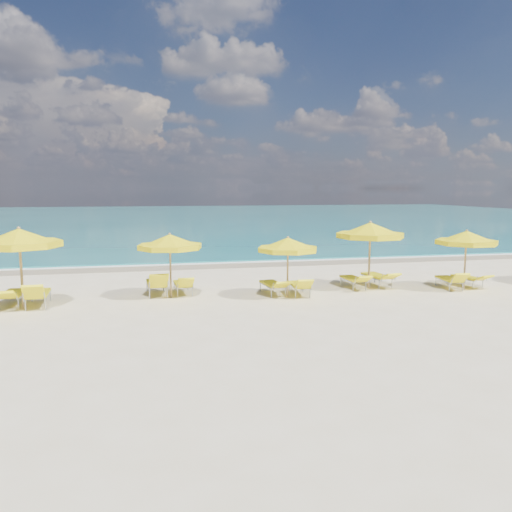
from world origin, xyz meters
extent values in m
plane|color=beige|center=(0.00, 0.00, 0.00)|extent=(120.00, 120.00, 0.00)
cube|color=#146F72|center=(0.00, 48.00, 0.00)|extent=(120.00, 80.00, 0.30)
cube|color=tan|center=(0.00, 7.40, 0.00)|extent=(120.00, 2.60, 0.01)
cube|color=white|center=(0.00, 8.20, 0.00)|extent=(120.00, 1.20, 0.03)
cube|color=white|center=(-6.00, 17.00, 0.00)|extent=(14.00, 0.36, 0.05)
cube|color=white|center=(8.00, 24.00, 0.00)|extent=(18.00, 0.30, 0.05)
cylinder|color=tan|center=(-7.87, -0.33, 1.24)|extent=(0.08, 0.08, 2.47)
cone|color=#FFED0D|center=(-7.87, -0.33, 2.28)|extent=(2.70, 2.70, 0.49)
cylinder|color=#FFED0D|center=(-7.87, -0.33, 2.03)|extent=(2.72, 2.72, 0.20)
sphere|color=tan|center=(-7.87, -0.33, 2.53)|extent=(0.11, 0.11, 0.11)
cylinder|color=tan|center=(-3.26, 0.32, 1.08)|extent=(0.07, 0.07, 2.16)
cone|color=#FFED0D|center=(-3.26, 0.32, 1.98)|extent=(2.57, 2.57, 0.43)
cylinder|color=#FFED0D|center=(-3.26, 0.32, 1.77)|extent=(2.59, 2.59, 0.17)
sphere|color=tan|center=(-3.26, 0.32, 2.20)|extent=(0.10, 0.10, 0.10)
cylinder|color=tan|center=(0.69, -0.48, 1.02)|extent=(0.06, 0.06, 2.04)
cone|color=#FFED0D|center=(0.69, -0.48, 1.88)|extent=(2.14, 2.14, 0.41)
cylinder|color=#FFED0D|center=(0.69, -0.48, 1.68)|extent=(2.16, 2.16, 0.16)
sphere|color=tan|center=(0.69, -0.48, 2.08)|extent=(0.09, 0.09, 0.09)
cylinder|color=tan|center=(4.11, 0.37, 1.22)|extent=(0.08, 0.08, 2.44)
cone|color=#FFED0D|center=(4.11, 0.37, 2.25)|extent=(3.00, 3.00, 0.49)
cylinder|color=#FFED0D|center=(4.11, 0.37, 2.01)|extent=(3.03, 3.03, 0.20)
sphere|color=tan|center=(4.11, 0.37, 2.50)|extent=(0.11, 0.11, 0.11)
cylinder|color=tan|center=(7.51, -0.55, 1.08)|extent=(0.07, 0.07, 2.15)
cone|color=#FFED0D|center=(7.51, -0.55, 1.98)|extent=(2.88, 2.88, 0.43)
cylinder|color=#FFED0D|center=(7.51, -0.55, 1.77)|extent=(2.91, 2.91, 0.17)
sphere|color=tan|center=(7.51, -0.55, 2.20)|extent=(0.10, 0.10, 0.10)
cube|color=#FFF20F|center=(-8.28, 0.26, 0.39)|extent=(0.61, 1.34, 0.08)
cube|color=#FFF20F|center=(-8.27, -0.69, 0.53)|extent=(0.60, 0.61, 0.35)
cube|color=#FFF20F|center=(-7.48, -0.02, 0.40)|extent=(0.71, 1.43, 0.09)
cube|color=#FFF20F|center=(-7.42, -0.94, 0.63)|extent=(0.65, 0.56, 0.52)
cube|color=#FFF20F|center=(-3.74, 0.94, 0.41)|extent=(0.74, 1.47, 0.09)
cube|color=#FFF20F|center=(-3.67, -0.01, 0.66)|extent=(0.67, 0.57, 0.55)
cube|color=#FFF20F|center=(-2.82, 0.94, 0.35)|extent=(0.62, 1.26, 0.08)
cube|color=#FFF20F|center=(-2.77, 0.11, 0.54)|extent=(0.58, 0.53, 0.42)
cube|color=#FFF20F|center=(0.31, 0.20, 0.36)|extent=(0.71, 1.31, 0.08)
cube|color=#FFF20F|center=(0.42, -0.68, 0.49)|extent=(0.62, 0.63, 0.32)
cube|color=#FFF20F|center=(1.23, -0.12, 0.35)|extent=(0.66, 1.28, 0.08)
cube|color=#FFF20F|center=(1.15, -0.96, 0.53)|extent=(0.59, 0.56, 0.41)
cube|color=#FFF20F|center=(3.57, 0.64, 0.35)|extent=(0.59, 1.24, 0.08)
cube|color=#FFF20F|center=(3.60, -0.23, 0.48)|extent=(0.57, 0.57, 0.32)
cube|color=#FFF20F|center=(4.64, 0.86, 0.39)|extent=(0.73, 1.40, 0.08)
cube|color=#FFF20F|center=(4.74, -0.09, 0.51)|extent=(0.66, 0.67, 0.32)
cube|color=#FFF20F|center=(7.08, -0.22, 0.35)|extent=(0.69, 1.28, 0.08)
cube|color=#FFF20F|center=(6.98, -1.04, 0.54)|extent=(0.60, 0.55, 0.42)
cube|color=#FFF20F|center=(8.03, 0.05, 0.34)|extent=(0.70, 1.23, 0.07)
cube|color=#FFF20F|center=(8.17, -0.77, 0.45)|extent=(0.60, 0.61, 0.28)
camera|label=1|loc=(-3.92, -16.82, 3.75)|focal=35.00mm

